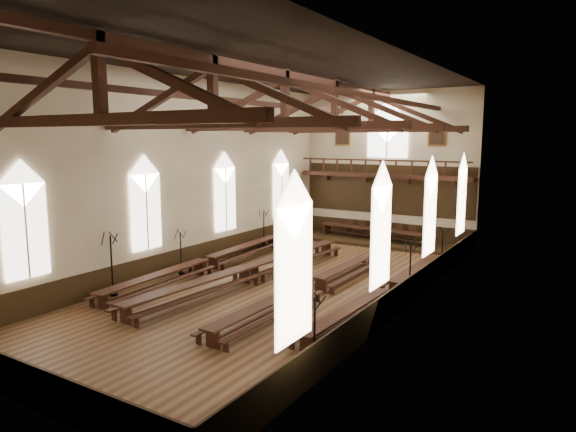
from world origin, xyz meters
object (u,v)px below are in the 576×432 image
Objects in this scene: refectory_row_a at (206,261)px; refectory_row_d at (387,289)px; dais at (375,241)px; candelabrum_right_mid at (410,279)px; candelabrum_left_near at (112,276)px; candelabrum_right_near at (314,347)px; high_table at (375,230)px; refectory_row_c at (313,284)px; candelabrum_left_mid at (181,261)px; refectory_row_b at (249,270)px; candelabrum_left_far at (264,236)px; candelabrum_right_far at (442,257)px.

refectory_row_d is (9.76, 0.38, -0.05)m from refectory_row_a.
candelabrum_right_mid is (5.66, -9.89, 0.64)m from dais.
candelabrum_left_near is 11.25m from candelabrum_right_near.
high_table is at bearing 72.09° from candelabrum_left_near.
refectory_row_c is 7.55m from candelabrum_left_mid.
refectory_row_b is 7.55m from candelabrum_right_mid.
refectory_row_d is at bearing 94.22° from candelabrum_right_near.
candelabrum_right_mid is at bearing 32.04° from candelabrum_left_near.
refectory_row_a is at bearing 52.62° from candelabrum_left_mid.
high_table is 3.57× the size of candelabrum_left_mid.
candelabrum_right_near is 8.75m from candelabrum_right_mid.
candelabrum_right_mid is at bearing -23.64° from candelabrum_left_far.
candelabrum_right_near is at bearing -90.00° from candelabrum_right_far.
candelabrum_left_far is at bearing 90.00° from candelabrum_left_mid.
candelabrum_left_far is at bearing 119.13° from refectory_row_b.
refectory_row_b is at bearing 137.14° from candelabrum_right_near.
refectory_row_b is 6.11× the size of candelabrum_left_far.
high_table is at bearing 67.96° from refectory_row_a.
candelabrum_right_far is at bearing 33.49° from refectory_row_a.
high_table is at bearing 66.53° from candelabrum_left_mid.
candelabrum_right_mid is at bearing 65.92° from refectory_row_d.
dais is 7.37m from candelabrum_right_far.
candelabrum_right_mid is at bearing -60.22° from high_table.
candelabrum_left_mid is at bearing 90.00° from candelabrum_left_near.
candelabrum_left_near reaches higher than candelabrum_right_far.
candelabrum_left_near is (-5.44, -16.84, 0.76)m from dais.
candelabrum_right_far is at bearing 1.81° from candelabrum_left_far.
candelabrum_left_mid is (-7.54, -0.28, 0.17)m from refectory_row_c.
candelabrum_left_mid is (0.00, 4.30, -0.17)m from candelabrum_left_near.
candelabrum_left_mid is at bearing -144.73° from candelabrum_right_far.
candelabrum_right_far is (11.10, 0.35, -0.04)m from candelabrum_left_far.
high_table is 17.69m from candelabrum_left_near.
candelabrum_left_mid is at bearing -177.88° from refectory_row_c.
refectory_row_b is 6.32× the size of candelabrum_right_near.
candelabrum_right_near is at bearing -60.86° from refectory_row_c.
candelabrum_right_mid is at bearing -60.22° from dais.
candelabrum_right_near reaches higher than refectory_row_d.
candelabrum_right_mid is at bearing 8.91° from refectory_row_a.
refectory_row_d is 12.00m from candelabrum_left_near.
candelabrum_left_far reaches higher than dais.
candelabrum_right_near is (11.10, -1.80, -0.14)m from candelabrum_left_near.
candelabrum_left_far is at bearing -137.23° from dais.
refectory_row_a is 1.02× the size of refectory_row_c.
candelabrum_left_mid is 0.99× the size of candelabrum_right_far.
candelabrum_left_near is (-0.78, -5.33, 0.33)m from refectory_row_a.
refectory_row_b is 1.07× the size of refectory_row_c.
refectory_row_d is 1.68× the size of high_table.
candelabrum_right_far reaches higher than refectory_row_c.
refectory_row_c is at bearing -6.29° from refectory_row_a.
high_table is 19.48m from candelabrum_right_near.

